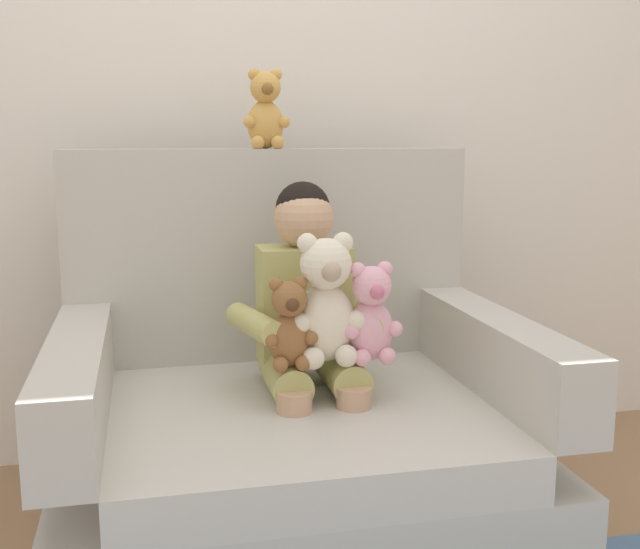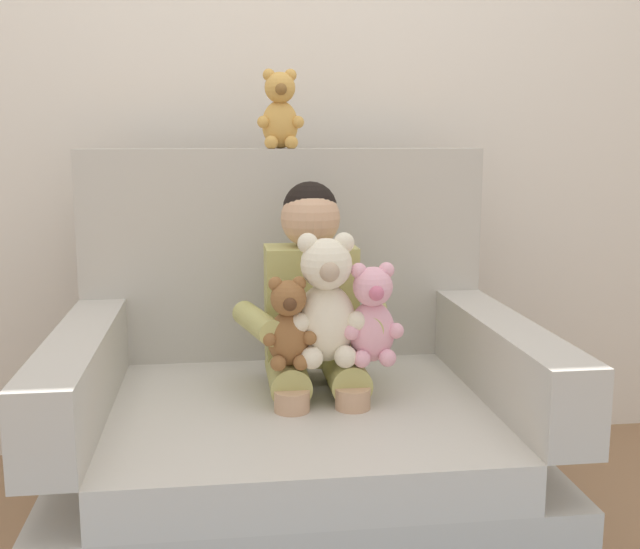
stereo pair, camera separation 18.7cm
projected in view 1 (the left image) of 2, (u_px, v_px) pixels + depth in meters
ground_plane at (297, 541)px, 2.16m from camera, size 8.00×8.00×0.00m
back_wall at (252, 86)px, 2.68m from camera, size 6.00×0.10×2.60m
armchair at (292, 425)px, 2.17m from camera, size 1.26×1.02×1.09m
seated_child at (309, 314)px, 2.15m from camera, size 0.45×0.39×0.82m
plush_brown at (289, 326)px, 1.99m from camera, size 0.14×0.12×0.24m
plush_cream at (325, 303)px, 2.02m from camera, size 0.21×0.17×0.35m
plush_pink at (371, 315)px, 2.04m from camera, size 0.16×0.13×0.27m
plush_honey_on_backrest at (266, 112)px, 2.37m from camera, size 0.15×0.12×0.25m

